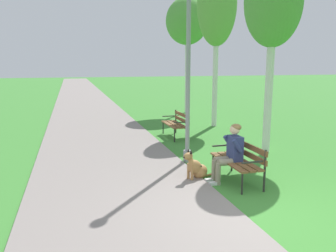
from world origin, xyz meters
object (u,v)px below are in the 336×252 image
object	(u,v)px
park_bench_mid	(177,122)
dog_shepherd	(196,168)
lamp_post_near	(188,64)
birch_tree_second	(273,4)
birch_tree_third	(217,5)
park_bench_near	(239,158)
person_seated_on_near_bench	(230,151)
birch_tree_fourth	(187,22)

from	to	relation	value
park_bench_mid	dog_shepherd	bearing A→B (deg)	-102.00
lamp_post_near	dog_shepherd	bearing A→B (deg)	-101.00
park_bench_mid	birch_tree_second	world-z (taller)	birch_tree_second
birch_tree_third	park_bench_near	bearing A→B (deg)	-109.28
park_bench_near	person_seated_on_near_bench	bearing A→B (deg)	171.23
lamp_post_near	birch_tree_second	xyz separation A→B (m)	(2.48, 0.30, 1.57)
lamp_post_near	birch_tree_third	size ratio (longest dim) A/B	0.76
dog_shepherd	lamp_post_near	distance (m)	2.59
park_bench_near	birch_tree_second	distance (m)	4.47
park_bench_mid	person_seated_on_near_bench	bearing A→B (deg)	-93.38
birch_tree_fourth	person_seated_on_near_bench	bearing A→B (deg)	-104.16
birch_tree_second	birch_tree_fourth	world-z (taller)	birch_tree_fourth
dog_shepherd	birch_tree_third	xyz separation A→B (m)	(2.99, 5.80, 4.41)
person_seated_on_near_bench	birch_tree_second	xyz separation A→B (m)	(2.12, 1.96, 3.35)
park_bench_near	park_bench_mid	distance (m)	4.56
dog_shepherd	birch_tree_third	bearing A→B (deg)	62.74
person_seated_on_near_bench	dog_shepherd	size ratio (longest dim) A/B	1.56
park_bench_mid	lamp_post_near	size ratio (longest dim) A/B	0.31
person_seated_on_near_bench	birch_tree_second	bearing A→B (deg)	42.79
dog_shepherd	park_bench_mid	bearing A→B (deg)	78.00
person_seated_on_near_bench	birch_tree_third	xyz separation A→B (m)	(2.36, 6.13, 3.99)
park_bench_near	birch_tree_second	bearing A→B (deg)	46.21
park_bench_mid	birch_tree_second	distance (m)	4.74
park_bench_mid	person_seated_on_near_bench	size ratio (longest dim) A/B	1.20
birch_tree_third	birch_tree_fourth	xyz separation A→B (m)	(0.17, 3.90, -0.14)
park_bench_mid	lamp_post_near	world-z (taller)	lamp_post_near
park_bench_near	park_bench_mid	size ratio (longest dim) A/B	1.00
park_bench_near	birch_tree_second	size ratio (longest dim) A/B	0.28
dog_shepherd	birch_tree_second	size ratio (longest dim) A/B	0.15
person_seated_on_near_bench	birch_tree_fourth	distance (m)	11.04
birch_tree_second	dog_shepherd	bearing A→B (deg)	-149.34
park_bench_mid	birch_tree_fourth	bearing A→B (deg)	67.64
lamp_post_near	birch_tree_third	distance (m)	5.68
lamp_post_near	birch_tree_second	world-z (taller)	birch_tree_second
park_bench_mid	birch_tree_second	xyz separation A→B (m)	(1.85, -2.57, 3.52)
birch_tree_third	person_seated_on_near_bench	bearing A→B (deg)	-111.07
birch_tree_second	birch_tree_third	distance (m)	4.23
park_bench_mid	park_bench_near	bearing A→B (deg)	-90.75
dog_shepherd	birch_tree_fourth	size ratio (longest dim) A/B	0.14
birch_tree_third	dog_shepherd	bearing A→B (deg)	-117.26
lamp_post_near	birch_tree_third	bearing A→B (deg)	58.60
birch_tree_fourth	birch_tree_third	bearing A→B (deg)	-92.46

